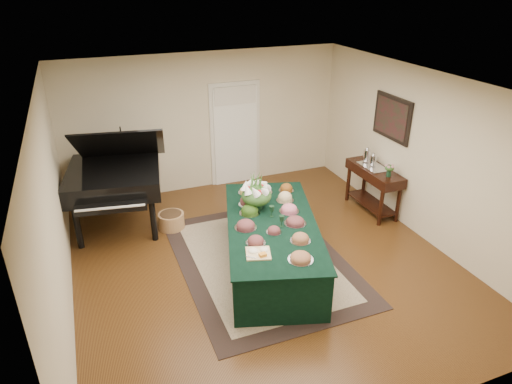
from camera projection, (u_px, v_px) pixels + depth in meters
name	position (u px, v px, depth m)	size (l,w,h in m)	color
ground	(263.00, 261.00, 7.01)	(6.00, 6.00, 0.00)	black
area_rug	(261.00, 260.00, 7.03)	(2.42, 3.38, 0.01)	black
kitchen_doorway	(235.00, 135.00, 9.24)	(1.05, 0.07, 2.10)	silver
buffet_table	(272.00, 244.00, 6.75)	(2.02, 2.97, 0.75)	black
food_platters	(271.00, 213.00, 6.75)	(1.33, 2.36, 0.13)	silver
cutting_board	(258.00, 251.00, 5.85)	(0.39, 0.39, 0.10)	tan
green_goblets	(277.00, 216.00, 6.57)	(0.09, 0.39, 0.18)	black
floral_centerpiece	(256.00, 192.00, 6.85)	(0.47, 0.47, 0.47)	black
grand_piano	(115.00, 177.00, 7.62)	(1.85, 2.01, 1.83)	black
wicker_basket	(171.00, 221.00, 7.86)	(0.44, 0.44, 0.28)	#9A6A3E
mahogany_sideboard	(374.00, 178.00, 8.23)	(0.45, 1.24, 0.85)	black
tea_service	(370.00, 159.00, 8.24)	(0.34, 0.58, 0.30)	silver
pink_bouquet	(389.00, 168.00, 7.76)	(0.18, 0.18, 0.23)	black
wall_painting	(392.00, 118.00, 7.82)	(0.05, 0.95, 0.75)	black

